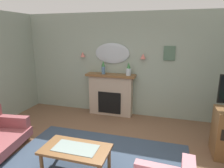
# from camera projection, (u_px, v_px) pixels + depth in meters

# --- Properties ---
(wall_back) EXTENTS (6.89, 0.10, 2.79)m
(wall_back) POSITION_uv_depth(u_px,v_px,m) (127.00, 65.00, 5.49)
(wall_back) COLOR #93A393
(wall_back) RESTS_ON ground
(patterned_rug) EXTENTS (3.20, 2.40, 0.01)m
(patterned_rug) POSITION_uv_depth(u_px,v_px,m) (94.00, 168.00, 3.41)
(patterned_rug) COLOR #38475B
(patterned_rug) RESTS_ON ground
(fireplace) EXTENTS (1.36, 0.36, 1.16)m
(fireplace) POSITION_uv_depth(u_px,v_px,m) (111.00, 95.00, 5.60)
(fireplace) COLOR tan
(fireplace) RESTS_ON ground
(mantel_vase_centre) EXTENTS (0.10, 0.10, 0.37)m
(mantel_vase_centre) POSITION_uv_depth(u_px,v_px,m) (103.00, 67.00, 5.44)
(mantel_vase_centre) COLOR #4C7093
(mantel_vase_centre) RESTS_ON fireplace
(mantel_vase_left) EXTENTS (0.14, 0.14, 0.35)m
(mantel_vase_left) POSITION_uv_depth(u_px,v_px,m) (129.00, 70.00, 5.26)
(mantel_vase_left) COLOR silver
(mantel_vase_left) RESTS_ON fireplace
(wall_mirror) EXTENTS (0.96, 0.06, 0.56)m
(wall_mirror) POSITION_uv_depth(u_px,v_px,m) (112.00, 53.00, 5.45)
(wall_mirror) COLOR #B2BCC6
(wall_sconce_left) EXTENTS (0.14, 0.14, 0.14)m
(wall_sconce_left) POSITION_uv_depth(u_px,v_px,m) (83.00, 54.00, 5.65)
(wall_sconce_left) COLOR #D17066
(wall_sconce_right) EXTENTS (0.14, 0.14, 0.14)m
(wall_sconce_right) POSITION_uv_depth(u_px,v_px,m) (143.00, 56.00, 5.19)
(wall_sconce_right) COLOR #D17066
(framed_picture) EXTENTS (0.28, 0.03, 0.36)m
(framed_picture) POSITION_uv_depth(u_px,v_px,m) (169.00, 53.00, 5.04)
(framed_picture) COLOR #4C6B56
(coffee_table) EXTENTS (1.10, 0.60, 0.45)m
(coffee_table) POSITION_uv_depth(u_px,v_px,m) (76.00, 151.00, 3.24)
(coffee_table) COLOR brown
(coffee_table) RESTS_ON ground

